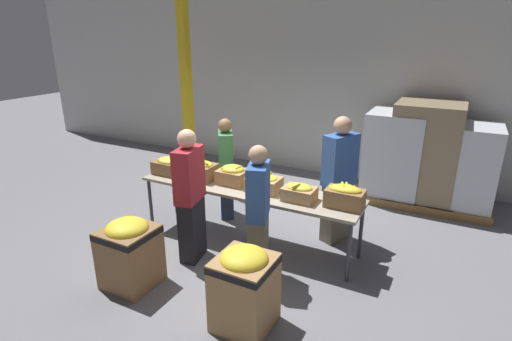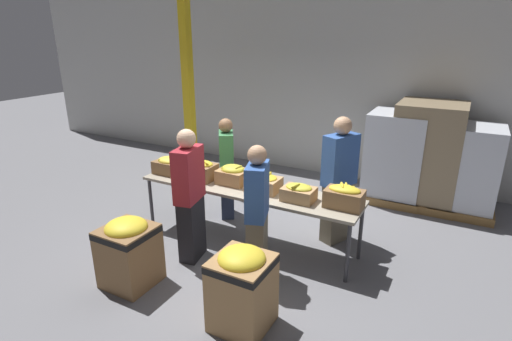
% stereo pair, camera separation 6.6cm
% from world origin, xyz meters
% --- Properties ---
extents(ground_plane, '(30.00, 30.00, 0.00)m').
position_xyz_m(ground_plane, '(0.00, 0.00, 0.00)').
color(ground_plane, slate).
extents(wall_back, '(16.00, 0.08, 4.00)m').
position_xyz_m(wall_back, '(0.00, 3.31, 2.00)').
color(wall_back, '#B7B7B2').
rests_on(wall_back, ground_plane).
extents(sorting_table, '(3.13, 0.71, 0.82)m').
position_xyz_m(sorting_table, '(0.00, 0.00, 0.77)').
color(sorting_table, '#9E937F').
rests_on(sorting_table, ground_plane).
extents(banana_box_0, '(0.46, 0.31, 0.26)m').
position_xyz_m(banana_box_0, '(-1.31, -0.04, 0.95)').
color(banana_box_0, olive).
rests_on(banana_box_0, sorting_table).
extents(banana_box_1, '(0.40, 0.32, 0.30)m').
position_xyz_m(banana_box_1, '(-0.75, -0.01, 0.96)').
color(banana_box_1, olive).
rests_on(banana_box_1, sorting_table).
extents(banana_box_2, '(0.40, 0.33, 0.28)m').
position_xyz_m(banana_box_2, '(-0.27, 0.06, 0.95)').
color(banana_box_2, '#A37A4C').
rests_on(banana_box_2, sorting_table).
extents(banana_box_3, '(0.44, 0.34, 0.25)m').
position_xyz_m(banana_box_3, '(0.23, 0.02, 0.93)').
color(banana_box_3, tan).
rests_on(banana_box_3, sorting_table).
extents(banana_box_4, '(0.41, 0.30, 0.24)m').
position_xyz_m(banana_box_4, '(0.77, -0.06, 0.93)').
color(banana_box_4, tan).
rests_on(banana_box_4, sorting_table).
extents(banana_box_5, '(0.46, 0.31, 0.30)m').
position_xyz_m(banana_box_5, '(1.33, 0.01, 0.96)').
color(banana_box_5, olive).
rests_on(banana_box_5, sorting_table).
extents(volunteer_0, '(0.41, 0.47, 1.60)m').
position_xyz_m(volunteer_0, '(-0.71, 0.59, 0.79)').
color(volunteer_0, '#2D3856').
rests_on(volunteer_0, ground_plane).
extents(volunteer_1, '(0.43, 0.54, 1.79)m').
position_xyz_m(volunteer_1, '(1.07, 0.64, 0.89)').
color(volunteer_1, '#6B604C').
rests_on(volunteer_1, ground_plane).
extents(volunteer_2, '(0.35, 0.49, 1.65)m').
position_xyz_m(volunteer_2, '(0.50, -0.66, 0.82)').
color(volunteer_2, '#6B604C').
rests_on(volunteer_2, ground_plane).
extents(volunteer_3, '(0.32, 0.50, 1.74)m').
position_xyz_m(volunteer_3, '(-0.44, -0.70, 0.86)').
color(volunteer_3, black).
rests_on(volunteer_3, ground_plane).
extents(donation_bin_0, '(0.57, 0.57, 0.83)m').
position_xyz_m(donation_bin_0, '(-0.73, -1.51, 0.44)').
color(donation_bin_0, olive).
rests_on(donation_bin_0, ground_plane).
extents(donation_bin_1, '(0.56, 0.56, 0.87)m').
position_xyz_m(donation_bin_1, '(0.79, -1.51, 0.46)').
color(donation_bin_1, '#A37A4C').
rests_on(donation_bin_1, ground_plane).
extents(support_pillar, '(0.16, 0.16, 4.00)m').
position_xyz_m(support_pillar, '(-2.20, 1.65, 2.00)').
color(support_pillar, gold).
rests_on(support_pillar, ground_plane).
extents(pallet_stack_0, '(1.02, 1.02, 1.55)m').
position_xyz_m(pallet_stack_0, '(1.50, 2.58, 0.76)').
color(pallet_stack_0, olive).
rests_on(pallet_stack_0, ground_plane).
extents(pallet_stack_1, '(1.14, 1.14, 1.74)m').
position_xyz_m(pallet_stack_1, '(1.98, 2.65, 0.86)').
color(pallet_stack_1, olive).
rests_on(pallet_stack_1, ground_plane).
extents(pallet_stack_2, '(0.97, 0.97, 1.44)m').
position_xyz_m(pallet_stack_2, '(2.62, 2.58, 0.71)').
color(pallet_stack_2, olive).
rests_on(pallet_stack_2, ground_plane).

